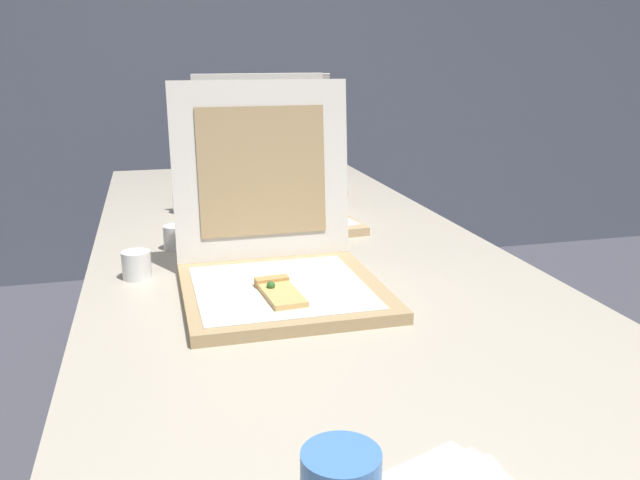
{
  "coord_description": "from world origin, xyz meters",
  "views": [
    {
      "loc": [
        -0.32,
        -0.83,
        1.19
      ],
      "look_at": [
        0.02,
        0.48,
        0.81
      ],
      "focal_mm": 36.5,
      "sensor_mm": 36.0,
      "label": 1
    }
  ],
  "objects": [
    {
      "name": "cup_white_near_center",
      "position": [
        -0.37,
        0.5,
        0.78
      ],
      "size": [
        0.06,
        0.06,
        0.06
      ],
      "primitive_type": "cylinder",
      "color": "white",
      "rests_on": "table"
    },
    {
      "name": "pizza_box_back",
      "position": [
        0.11,
        1.38,
        0.8
      ],
      "size": [
        0.39,
        0.39,
        0.38
      ],
      "rotation": [
        0.0,
        0.0,
        -0.04
      ],
      "color": "tan",
      "rests_on": "table"
    },
    {
      "name": "cup_white_far",
      "position": [
        -0.24,
        1.06,
        0.78
      ],
      "size": [
        0.06,
        0.06,
        0.06
      ],
      "primitive_type": "cylinder",
      "color": "white",
      "rests_on": "table"
    },
    {
      "name": "pizza_box_front",
      "position": [
        -0.1,
        0.36,
        0.8
      ],
      "size": [
        0.38,
        0.42,
        0.4
      ],
      "rotation": [
        0.0,
        0.0,
        0.01
      ],
      "color": "tan",
      "rests_on": "table"
    },
    {
      "name": "pizza_box_middle",
      "position": [
        -0.01,
        0.89,
        0.81
      ],
      "size": [
        0.41,
        0.41,
        0.4
      ],
      "rotation": [
        0.0,
        0.0,
        0.1
      ],
      "color": "tan",
      "rests_on": "table"
    },
    {
      "name": "table",
      "position": [
        0.0,
        0.65,
        0.7
      ],
      "size": [
        0.95,
        2.38,
        0.75
      ],
      "color": "#BCB29E",
      "rests_on": "ground"
    },
    {
      "name": "cup_white_mid",
      "position": [
        -0.28,
        0.69,
        0.78
      ],
      "size": [
        0.06,
        0.06,
        0.06
      ],
      "primitive_type": "cylinder",
      "color": "white",
      "rests_on": "table"
    },
    {
      "name": "wall_back",
      "position": [
        0.0,
        2.81,
        1.3
      ],
      "size": [
        10.0,
        0.1,
        2.6
      ],
      "primitive_type": "cube",
      "color": "slate",
      "rests_on": "ground"
    }
  ]
}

